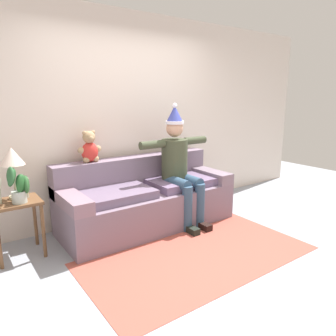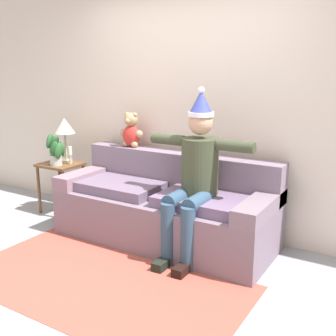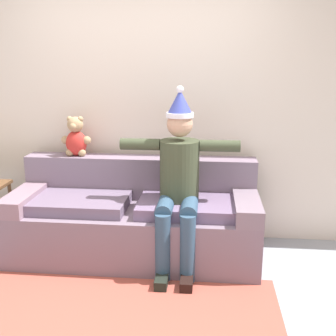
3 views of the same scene
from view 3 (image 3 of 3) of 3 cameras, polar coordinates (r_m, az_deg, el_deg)
The scene contains 6 objects.
ground_plane at distance 3.09m, azimuth -7.95°, elevation -19.95°, with size 10.00×10.00×0.00m, color #959AA5.
back_wall at distance 4.08m, azimuth -3.45°, elevation 9.06°, with size 7.00×0.10×2.70m, color beige.
couch at distance 3.82m, azimuth -4.47°, elevation -6.94°, with size 2.19×0.87×0.86m.
person_seated at distance 3.47m, azimuth 1.47°, elevation -1.31°, with size 1.02×0.77×1.55m.
teddy_bear at distance 4.03m, azimuth -12.63°, elevation 4.06°, with size 0.29×0.17×0.38m.
area_rug at distance 3.09m, azimuth -7.94°, elevation -19.85°, with size 2.40×1.28×0.01m, color #AA4D40.
Camera 3 is at (0.66, -2.46, 1.75)m, focal length 44.06 mm.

